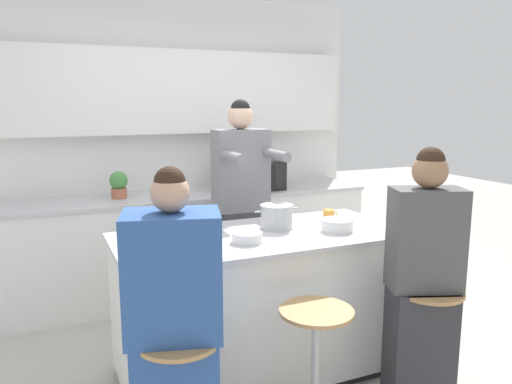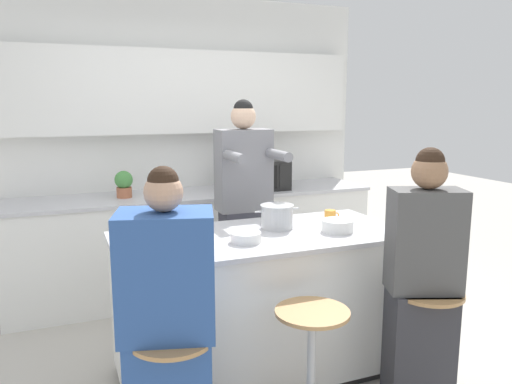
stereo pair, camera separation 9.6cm
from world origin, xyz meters
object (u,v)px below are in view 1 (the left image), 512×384
at_px(banana_bunch, 199,233).
at_px(bar_stool_rightmost, 426,341).
at_px(cooking_pot, 277,216).
at_px(kitchen_island, 261,304).
at_px(coffee_cup_near, 329,216).
at_px(coffee_cup_far, 186,238).
at_px(person_cooking, 241,216).
at_px(potted_plant, 119,184).
at_px(person_wrapped_blanket, 174,336).
at_px(fruit_bowl, 247,237).
at_px(bar_stool_center, 315,366).
at_px(person_seated_near, 423,290).
at_px(microwave, 252,175).

bearing_deg(banana_bunch, bar_stool_rightmost, -35.17).
height_order(bar_stool_rightmost, cooking_pot, cooking_pot).
distance_m(kitchen_island, banana_bunch, 0.62).
xyz_separation_m(kitchen_island, coffee_cup_near, (0.55, 0.10, 0.50)).
xyz_separation_m(coffee_cup_near, coffee_cup_far, (-1.05, -0.17, 0.00)).
bearing_deg(person_cooking, potted_plant, 135.88).
xyz_separation_m(person_wrapped_blanket, fruit_bowl, (0.58, 0.53, 0.26)).
height_order(bar_stool_center, bar_stool_rightmost, same).
xyz_separation_m(bar_stool_rightmost, coffee_cup_far, (-1.22, 0.62, 0.59)).
relative_size(bar_stool_center, coffee_cup_near, 6.44).
distance_m(bar_stool_rightmost, coffee_cup_near, 1.00).
bearing_deg(potted_plant, person_cooking, -45.06).
distance_m(person_wrapped_blanket, potted_plant, 2.24).
height_order(bar_stool_rightmost, person_seated_near, person_seated_near).
height_order(person_cooking, microwave, person_cooking).
bearing_deg(bar_stool_rightmost, potted_plant, 120.99).
xyz_separation_m(coffee_cup_near, microwave, (0.04, 1.41, 0.09)).
relative_size(kitchen_island, person_seated_near, 1.20).
xyz_separation_m(bar_stool_rightmost, person_cooking, (-0.55, 1.44, 0.48)).
height_order(bar_stool_center, person_seated_near, person_seated_near).
distance_m(bar_stool_center, coffee_cup_far, 0.98).
xyz_separation_m(kitchen_island, potted_plant, (-0.63, 1.55, 0.58)).
bearing_deg(kitchen_island, bar_stool_center, -90.00).
xyz_separation_m(person_seated_near, banana_bunch, (-1.08, 0.74, 0.26)).
bearing_deg(bar_stool_center, kitchen_island, 90.00).
bearing_deg(fruit_bowl, cooking_pot, 37.08).
height_order(coffee_cup_far, banana_bunch, coffee_cup_far).
bearing_deg(person_wrapped_blanket, bar_stool_rightmost, 14.42).
height_order(person_seated_near, fruit_bowl, person_seated_near).
bearing_deg(coffee_cup_far, person_cooking, 50.95).
height_order(person_wrapped_blanket, fruit_bowl, person_wrapped_blanket).
relative_size(person_cooking, fruit_bowl, 9.79).
relative_size(person_wrapped_blanket, potted_plant, 6.37).
bearing_deg(microwave, bar_stool_center, -104.92).
height_order(coffee_cup_near, banana_bunch, coffee_cup_near).
relative_size(coffee_cup_near, microwave, 0.20).
height_order(kitchen_island, bar_stool_center, kitchen_island).
height_order(kitchen_island, coffee_cup_near, coffee_cup_near).
relative_size(bar_stool_rightmost, person_wrapped_blanket, 0.48).
xyz_separation_m(bar_stool_center, fruit_bowl, (-0.15, 0.54, 0.57)).
height_order(bar_stool_center, banana_bunch, banana_bunch).
distance_m(person_wrapped_blanket, cooking_pot, 1.20).
bearing_deg(banana_bunch, coffee_cup_near, 0.95).
bearing_deg(person_wrapped_blanket, banana_bunch, 80.27).
relative_size(cooking_pot, banana_bunch, 1.72).
xyz_separation_m(person_seated_near, fruit_bowl, (-0.85, 0.53, 0.27)).
height_order(kitchen_island, bar_stool_rightmost, kitchen_island).
bearing_deg(coffee_cup_near, kitchen_island, -170.03).
distance_m(person_cooking, potted_plant, 1.14).
distance_m(bar_stool_center, person_seated_near, 0.76).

